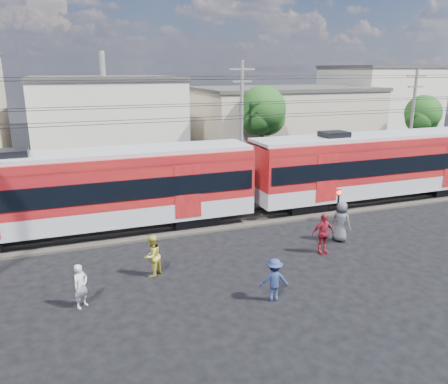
{
  "coord_description": "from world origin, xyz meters",
  "views": [
    {
      "loc": [
        -5.66,
        -13.13,
        7.91
      ],
      "look_at": [
        1.02,
        5.0,
        2.45
      ],
      "focal_mm": 35.0,
      "sensor_mm": 36.0,
      "label": 1
    }
  ],
  "objects_px": {
    "commuter_train": "(94,188)",
    "crossing_signal": "(338,199)",
    "pedestrian_c": "(274,280)",
    "pedestrian_a": "(81,286)"
  },
  "relations": [
    {
      "from": "commuter_train",
      "to": "crossing_signal",
      "type": "relative_size",
      "value": 27.69
    },
    {
      "from": "commuter_train",
      "to": "crossing_signal",
      "type": "distance_m",
      "value": 12.53
    },
    {
      "from": "pedestrian_a",
      "to": "commuter_train",
      "type": "bearing_deg",
      "value": 41.61
    },
    {
      "from": "pedestrian_a",
      "to": "pedestrian_c",
      "type": "relative_size",
      "value": 0.99
    },
    {
      "from": "pedestrian_c",
      "to": "crossing_signal",
      "type": "bearing_deg",
      "value": -119.92
    },
    {
      "from": "crossing_signal",
      "to": "pedestrian_c",
      "type": "bearing_deg",
      "value": -137.88
    },
    {
      "from": "pedestrian_a",
      "to": "crossing_signal",
      "type": "bearing_deg",
      "value": -21.59
    },
    {
      "from": "pedestrian_c",
      "to": "crossing_signal",
      "type": "relative_size",
      "value": 0.87
    },
    {
      "from": "pedestrian_a",
      "to": "crossing_signal",
      "type": "height_order",
      "value": "crossing_signal"
    },
    {
      "from": "commuter_train",
      "to": "pedestrian_a",
      "type": "xyz_separation_m",
      "value": [
        -1.05,
        -6.84,
        -1.62
      ]
    }
  ]
}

